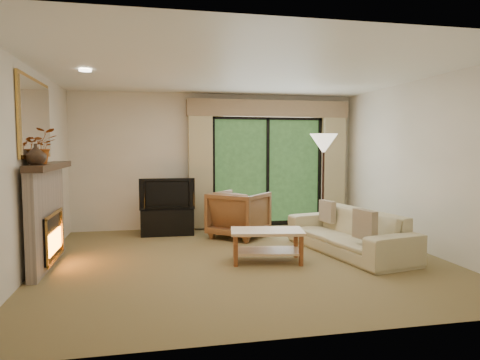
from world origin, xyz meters
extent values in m
plane|color=olive|center=(0.00, 0.00, 0.00)|extent=(5.50, 5.50, 0.00)
plane|color=white|center=(0.00, 0.00, 2.60)|extent=(5.50, 5.50, 0.00)
plane|color=beige|center=(0.00, 2.50, 1.30)|extent=(5.00, 0.00, 5.00)
plane|color=beige|center=(0.00, -2.50, 1.30)|extent=(5.00, 0.00, 5.00)
plane|color=beige|center=(-2.75, 0.00, 1.30)|extent=(0.00, 5.00, 5.00)
plane|color=beige|center=(2.75, 0.00, 1.30)|extent=(0.00, 5.00, 5.00)
cube|color=tan|center=(-0.35, 2.34, 1.20)|extent=(0.45, 0.18, 2.35)
cube|color=tan|center=(2.35, 2.34, 1.20)|extent=(0.45, 0.18, 2.35)
cube|color=#937556|center=(1.00, 2.36, 2.32)|extent=(3.20, 0.24, 0.32)
cube|color=black|center=(-1.00, 1.95, 0.23)|extent=(0.94, 0.44, 0.47)
imported|color=black|center=(-1.00, 1.95, 0.75)|extent=(0.98, 0.15, 0.56)
imported|color=brown|center=(0.22, 1.48, 0.41)|extent=(1.24, 1.24, 0.81)
imported|color=#C8BC8F|center=(1.61, 0.07, 0.32)|extent=(1.26, 2.30, 0.64)
cube|color=brown|center=(1.53, -0.56, 0.54)|extent=(0.18, 0.41, 0.40)
cube|color=brown|center=(1.53, 0.69, 0.53)|extent=(0.16, 0.36, 0.35)
imported|color=#38271A|center=(-2.61, -0.28, 1.50)|extent=(0.28, 0.28, 0.25)
imported|color=#934312|center=(-2.61, -0.07, 1.59)|extent=(0.47, 0.44, 0.44)
camera|label=1|loc=(-1.25, -5.77, 1.59)|focal=32.00mm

